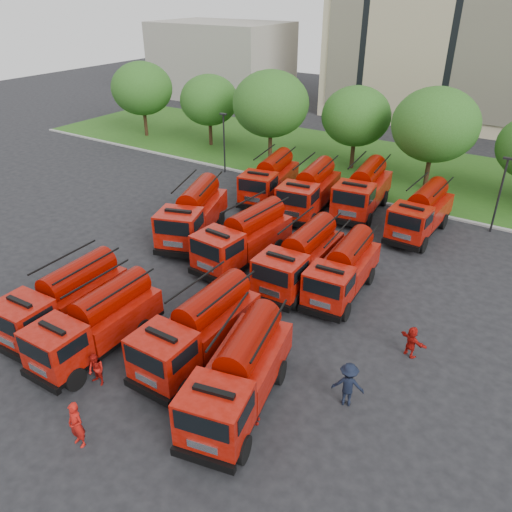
{
  "coord_description": "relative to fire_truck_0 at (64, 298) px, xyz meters",
  "views": [
    {
      "loc": [
        15.22,
        -16.6,
        14.63
      ],
      "look_at": [
        2.47,
        3.01,
        1.8
      ],
      "focal_mm": 35.0,
      "sensor_mm": 36.0,
      "label": 1
    }
  ],
  "objects": [
    {
      "name": "ground",
      "position": [
        3.17,
        5.0,
        -1.5
      ],
      "size": [
        140.0,
        140.0,
        0.0
      ],
      "primitive_type": "plane",
      "color": "black",
      "rests_on": "ground"
    },
    {
      "name": "lawn",
      "position": [
        3.17,
        31.0,
        -1.44
      ],
      "size": [
        70.0,
        16.0,
        0.12
      ],
      "primitive_type": "cube",
      "color": "#1F4E14",
      "rests_on": "ground"
    },
    {
      "name": "curb",
      "position": [
        3.17,
        22.9,
        -1.43
      ],
      "size": [
        70.0,
        0.3,
        0.14
      ],
      "primitive_type": "cube",
      "color": "gray",
      "rests_on": "ground"
    },
    {
      "name": "apartment_building",
      "position": [
        5.17,
        52.94,
        11.0
      ],
      "size": [
        30.0,
        14.18,
        25.0
      ],
      "color": "#C7B894",
      "rests_on": "ground"
    },
    {
      "name": "side_building",
      "position": [
        -26.83,
        49.0,
        3.5
      ],
      "size": [
        18.0,
        12.0,
        10.0
      ],
      "primitive_type": "cube",
      "color": "gray",
      "rests_on": "ground"
    },
    {
      "name": "tree_0",
      "position": [
        -20.83,
        27.0,
        3.52
      ],
      "size": [
        6.3,
        6.3,
        7.7
      ],
      "color": "#382314",
      "rests_on": "ground"
    },
    {
      "name": "tree_1",
      "position": [
        -12.83,
        28.0,
        3.05
      ],
      "size": [
        5.71,
        5.71,
        6.98
      ],
      "color": "#382314",
      "rests_on": "ground"
    },
    {
      "name": "tree_2",
      "position": [
        -4.83,
        26.5,
        3.85
      ],
      "size": [
        6.72,
        6.72,
        8.22
      ],
      "color": "#382314",
      "rests_on": "ground"
    },
    {
      "name": "tree_3",
      "position": [
        2.17,
        29.0,
        3.18
      ],
      "size": [
        5.88,
        5.88,
        7.19
      ],
      "color": "#382314",
      "rests_on": "ground"
    },
    {
      "name": "tree_4",
      "position": [
        9.17,
        27.5,
        3.72
      ],
      "size": [
        6.55,
        6.55,
        8.01
      ],
      "color": "#382314",
      "rests_on": "ground"
    },
    {
      "name": "lamp_post_0",
      "position": [
        -6.83,
        22.2,
        1.39
      ],
      "size": [
        0.6,
        0.25,
        5.11
      ],
      "color": "black",
      "rests_on": "ground"
    },
    {
      "name": "lamp_post_1",
      "position": [
        15.17,
        22.2,
        1.39
      ],
      "size": [
        0.6,
        0.25,
        5.11
      ],
      "color": "black",
      "rests_on": "ground"
    },
    {
      "name": "fire_truck_0",
      "position": [
        0.0,
        0.0,
        0.0
      ],
      "size": [
        2.64,
        6.65,
        2.98
      ],
      "rotation": [
        0.0,
        0.0,
        0.04
      ],
      "color": "black",
      "rests_on": "ground"
    },
    {
      "name": "fire_truck_1",
      "position": [
        2.75,
        -0.43,
        -0.03
      ],
      "size": [
        2.47,
        6.47,
        2.92
      ],
      "rotation": [
        0.0,
        0.0,
        0.02
      ],
      "color": "black",
      "rests_on": "ground"
    },
    {
      "name": "fire_truck_2",
      "position": [
        6.85,
        1.61,
        0.04
      ],
      "size": [
        2.52,
        6.73,
        3.05
      ],
      "rotation": [
        0.0,
        0.0,
        0.01
      ],
      "color": "black",
      "rests_on": "ground"
    },
    {
      "name": "fire_truck_3",
      "position": [
        9.95,
        0.23,
        0.04
      ],
      "size": [
        3.74,
        7.08,
        3.07
      ],
      "rotation": [
        0.0,
        0.0,
        0.22
      ],
      "color": "black",
      "rests_on": "ground"
    },
    {
      "name": "fire_truck_4",
      "position": [
        -0.96,
        10.8,
        0.16
      ],
      "size": [
        4.75,
        7.66,
        3.31
      ],
      "rotation": [
        0.0,
        0.0,
        0.34
      ],
      "color": "black",
      "rests_on": "ground"
    },
    {
      "name": "fire_truck_5",
      "position": [
        3.61,
        9.88,
        0.09
      ],
      "size": [
        2.94,
        7.11,
        3.17
      ],
      "rotation": [
        0.0,
        0.0,
        -0.07
      ],
      "color": "black",
      "rests_on": "ground"
    },
    {
      "name": "fire_truck_6",
      "position": [
        7.52,
        9.55,
        0.06
      ],
      "size": [
        2.67,
        6.9,
        3.11
      ],
      "rotation": [
        0.0,
        0.0,
        0.03
      ],
      "color": "black",
      "rests_on": "ground"
    },
    {
      "name": "fire_truck_7",
      "position": [
        9.92,
        9.85,
        -0.05
      ],
      "size": [
        2.68,
        6.48,
        2.89
      ],
      "rotation": [
        0.0,
        0.0,
        0.07
      ],
      "color": "black",
      "rests_on": "ground"
    },
    {
      "name": "fire_truck_8",
      "position": [
        -0.34,
        19.16,
        0.1
      ],
      "size": [
        3.62,
        7.32,
        3.19
      ],
      "rotation": [
        0.0,
        0.0,
        0.18
      ],
      "color": "black",
      "rests_on": "ground"
    },
    {
      "name": "fire_truck_9",
      "position": [
        3.38,
        18.55,
        0.15
      ],
      "size": [
        3.4,
        7.48,
        3.29
      ],
      "rotation": [
        0.0,
        0.0,
        0.13
      ],
      "color": "black",
      "rests_on": "ground"
    },
    {
      "name": "fire_truck_10",
      "position": [
        6.56,
        20.64,
        0.18
      ],
      "size": [
        3.36,
        7.59,
        3.35
      ],
      "rotation": [
        0.0,
        0.0,
        0.11
      ],
      "color": "black",
      "rests_on": "ground"
    },
    {
      "name": "fire_truck_11",
      "position": [
        11.17,
        19.26,
        0.06
      ],
      "size": [
        2.69,
        6.87,
        3.09
      ],
      "rotation": [
        0.0,
        0.0,
        -0.03
      ],
      "color": "black",
      "rests_on": "ground"
    },
    {
      "name": "firefighter_0",
      "position": [
        6.23,
        -4.54,
        -1.5
      ],
      "size": [
        0.7,
        0.51,
        1.9
      ],
      "primitive_type": "imported",
      "rotation": [
        0.0,
        0.0,
        -0.0
      ],
      "color": "#A6120C",
      "rests_on": "ground"
    },
    {
      "name": "firefighter_1",
      "position": [
        4.39,
        -2.06,
        -1.5
      ],
      "size": [
        0.73,
        0.4,
        1.49
      ],
      "primitive_type": "imported",
      "rotation": [
        0.0,
        0.0,
        -0.0
      ],
      "color": "#A6120C",
      "rests_on": "ground"
    },
    {
      "name": "firefighter_2",
      "position": [
        10.94,
        -0.27,
        -1.5
      ],
      "size": [
        0.89,
        1.13,
        1.69
      ],
      "primitive_type": "imported",
      "rotation": [
        0.0,
        0.0,
        1.94
      ],
      "color": "#A6120C",
      "rests_on": "ground"
    },
    {
      "name": "firefighter_3",
      "position": [
        13.46,
        2.53,
        -1.5
      ],
      "size": [
        1.41,
        1.03,
        1.95
      ],
      "primitive_type": "imported",
      "rotation": [
        0.0,
        0.0,
        3.48
      ],
      "color": "black",
      "rests_on": "ground"
    },
    {
      "name": "firefighter_4",
      "position": [
        -1.02,
        7.81,
        -1.5
      ],
      "size": [
        1.15,
        1.08,
        1.97
      ],
      "primitive_type": "imported",
      "rotation": [
        0.0,
        0.0,
        2.5
      ],
      "color": "black",
      "rests_on": "ground"
    },
    {
      "name": "firefighter_5",
      "position": [
        14.64,
        6.76,
        -1.5
      ],
      "size": [
        1.53,
        1.13,
        1.51
      ],
      "primitive_type": "imported",
      "rotation": [
        0.0,
        0.0,
        2.72
      ],
      "color": "#A6120C",
      "rests_on": "ground"
    }
  ]
}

